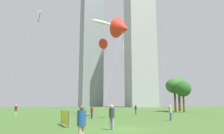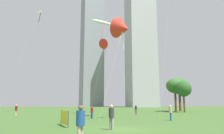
# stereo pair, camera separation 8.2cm
# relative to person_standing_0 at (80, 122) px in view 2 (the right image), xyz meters

# --- Properties ---
(ground) EXTENTS (280.00, 280.00, 0.00)m
(ground) POSITION_rel_person_standing_0_xyz_m (4.11, 5.56, -1.07)
(ground) COLOR #3D6028
(person_standing_0) EXTENTS (0.41, 0.41, 1.86)m
(person_standing_0) POSITION_rel_person_standing_0_xyz_m (0.00, 0.00, 0.00)
(person_standing_0) COLOR tan
(person_standing_0) RESTS_ON ground
(person_standing_1) EXTENTS (0.40, 0.40, 1.80)m
(person_standing_1) POSITION_rel_person_standing_0_xyz_m (12.68, 11.81, -0.03)
(person_standing_1) COLOR #1E478C
(person_standing_1) RESTS_ON ground
(person_standing_2) EXTENTS (0.41, 0.41, 1.85)m
(person_standing_2) POSITION_rel_person_standing_0_xyz_m (3.29, 5.41, -0.00)
(person_standing_2) COLOR gray
(person_standing_2) RESTS_ON ground
(person_standing_3) EXTENTS (0.35, 0.35, 1.59)m
(person_standing_3) POSITION_rel_person_standing_0_xyz_m (4.67, 17.99, -0.15)
(person_standing_3) COLOR #1E478C
(person_standing_3) RESTS_ON ground
(person_standing_4) EXTENTS (0.40, 0.40, 1.79)m
(person_standing_4) POSITION_rel_person_standing_0_xyz_m (14.63, 25.73, -0.04)
(person_standing_4) COLOR #593372
(person_standing_4) RESTS_ON ground
(person_standing_5) EXTENTS (0.40, 0.40, 1.80)m
(person_standing_5) POSITION_rel_person_standing_0_xyz_m (-5.61, 28.11, -0.03)
(person_standing_5) COLOR tan
(person_standing_5) RESTS_ON ground
(kite_flying_0) EXTENTS (5.10, 4.98, 14.53)m
(kite_flying_0) POSITION_rel_person_standing_0_xyz_m (9.25, 27.43, 12.26)
(kite_flying_0) COLOR silver
(kite_flying_0) RESTS_ON ground
(kite_flying_2) EXTENTS (7.80, 7.04, 19.68)m
(kite_flying_2) POSITION_rel_person_standing_0_xyz_m (9.76, 31.67, 18.14)
(kite_flying_2) COLOR silver
(kite_flying_2) RESTS_ON ground
(kite_flying_3) EXTENTS (6.94, 5.36, 23.26)m
(kite_flying_3) POSITION_rel_person_standing_0_xyz_m (-3.30, 38.21, 21.10)
(kite_flying_3) COLOR silver
(kite_flying_3) RESTS_ON ground
(kite_flying_5) EXTENTS (7.08, 7.28, 14.98)m
(kite_flying_5) POSITION_rel_person_standing_0_xyz_m (9.20, 18.10, 12.02)
(kite_flying_5) COLOR silver
(kite_flying_5) RESTS_ON ground
(park_tree_0) EXTENTS (4.35, 4.35, 8.33)m
(park_tree_0) POSITION_rel_person_standing_0_xyz_m (30.05, 35.71, 5.31)
(park_tree_0) COLOR brown
(park_tree_0) RESTS_ON ground
(park_tree_1) EXTENTS (3.75, 3.75, 7.29)m
(park_tree_1) POSITION_rel_person_standing_0_xyz_m (29.70, 31.93, 4.32)
(park_tree_1) COLOR brown
(park_tree_1) RESTS_ON ground
(park_tree_2) EXTENTS (5.06, 5.06, 8.88)m
(park_tree_2) POSITION_rel_person_standing_0_xyz_m (33.27, 38.42, 5.58)
(park_tree_2) COLOR brown
(park_tree_2) RESTS_ON ground
(distant_highrise_0) EXTENTS (19.46, 22.38, 79.98)m
(distant_highrise_0) POSITION_rel_person_standing_0_xyz_m (58.33, 112.70, 38.92)
(distant_highrise_0) COLOR #A8A8AD
(distant_highrise_0) RESTS_ON ground
(distant_highrise_1) EXTENTS (15.76, 15.03, 90.18)m
(distant_highrise_1) POSITION_rel_person_standing_0_xyz_m (32.60, 143.30, 44.02)
(distant_highrise_1) COLOR gray
(distant_highrise_1) RESTS_ON ground
(event_banner) EXTENTS (0.36, 3.35, 1.37)m
(event_banner) POSITION_rel_person_standing_0_xyz_m (0.24, 9.44, -0.34)
(event_banner) COLOR #4C4C4C
(event_banner) RESTS_ON ground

